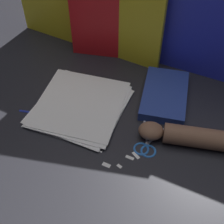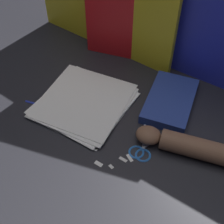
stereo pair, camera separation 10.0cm
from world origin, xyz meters
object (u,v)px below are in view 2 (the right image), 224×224
at_px(scissors, 143,148).
at_px(hand_forearm, 184,145).
at_px(book_closed, 170,101).
at_px(paper_stack, 84,103).

height_order(scissors, hand_forearm, hand_forearm).
bearing_deg(scissors, book_closed, 91.39).
bearing_deg(book_closed, scissors, -88.61).
xyz_separation_m(paper_stack, book_closed, (0.26, 0.15, 0.01)).
bearing_deg(scissors, hand_forearm, 26.09).
xyz_separation_m(paper_stack, hand_forearm, (0.38, -0.01, 0.02)).
distance_m(book_closed, scissors, 0.22).
relative_size(paper_stack, scissors, 2.14).
bearing_deg(book_closed, hand_forearm, -55.28).
relative_size(scissors, hand_forearm, 0.51).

